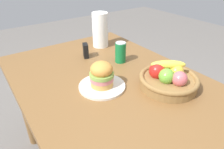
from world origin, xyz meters
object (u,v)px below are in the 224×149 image
(sandwich, at_px, (102,74))
(paper_towel_roll, at_px, (100,30))
(plate, at_px, (102,86))
(fruit_basket, at_px, (168,78))
(soda_can, at_px, (120,52))
(napkin_holder, at_px, (86,51))

(sandwich, height_order, paper_towel_roll, paper_towel_roll)
(plate, xyz_separation_m, sandwich, (-0.00, 0.00, 0.07))
(fruit_basket, bearing_deg, paper_towel_roll, 178.74)
(soda_can, bearing_deg, plate, -54.50)
(soda_can, relative_size, paper_towel_roll, 0.53)
(paper_towel_roll, xyz_separation_m, napkin_holder, (0.11, -0.18, -0.07))
(sandwich, height_order, napkin_holder, sandwich)
(plate, bearing_deg, soda_can, 125.50)
(plate, distance_m, fruit_basket, 0.33)
(soda_can, xyz_separation_m, napkin_holder, (-0.18, -0.14, -0.02))
(soda_can, distance_m, napkin_holder, 0.23)
(sandwich, bearing_deg, soda_can, 125.50)
(fruit_basket, xyz_separation_m, napkin_holder, (-0.54, -0.17, -0.00))
(paper_towel_roll, relative_size, napkin_holder, 2.67)
(plate, distance_m, soda_can, 0.31)
(sandwich, distance_m, paper_towel_roll, 0.55)
(plate, bearing_deg, paper_towel_roll, 148.44)
(sandwich, bearing_deg, paper_towel_roll, 148.44)
(paper_towel_roll, bearing_deg, napkin_holder, -59.07)
(soda_can, bearing_deg, sandwich, -54.50)
(plate, bearing_deg, fruit_basket, 55.94)
(plate, xyz_separation_m, soda_can, (-0.18, 0.25, 0.06))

